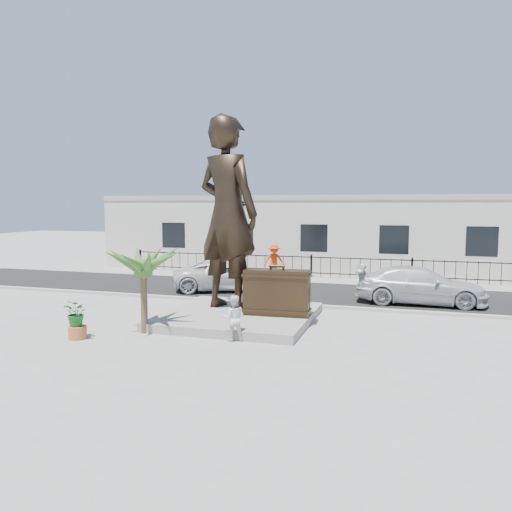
# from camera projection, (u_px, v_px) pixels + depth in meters

# --- Properties ---
(ground) EXTENTS (100.00, 100.00, 0.00)m
(ground) POSITION_uv_depth(u_px,v_px,m) (238.00, 332.00, 16.39)
(ground) COLOR #9E9991
(ground) RESTS_ON ground
(street) EXTENTS (40.00, 7.00, 0.01)m
(street) POSITION_uv_depth(u_px,v_px,m) (292.00, 291.00, 24.00)
(street) COLOR black
(street) RESTS_ON ground
(curb) EXTENTS (40.00, 0.25, 0.12)m
(curb) POSITION_uv_depth(u_px,v_px,m) (274.00, 304.00, 20.67)
(curb) COLOR #A5A399
(curb) RESTS_ON ground
(far_sidewalk) EXTENTS (40.00, 2.50, 0.02)m
(far_sidewalk) POSITION_uv_depth(u_px,v_px,m) (308.00, 279.00, 27.81)
(far_sidewalk) COLOR #9E9991
(far_sidewalk) RESTS_ON ground
(plinth) EXTENTS (5.20, 5.20, 0.30)m
(plinth) POSITION_uv_depth(u_px,v_px,m) (239.00, 316.00, 17.95)
(plinth) COLOR gray
(plinth) RESTS_ON ground
(fence) EXTENTS (22.00, 0.10, 1.20)m
(fence) POSITION_uv_depth(u_px,v_px,m) (311.00, 267.00, 28.50)
(fence) COLOR black
(fence) RESTS_ON ground
(building) EXTENTS (28.00, 7.00, 4.40)m
(building) POSITION_uv_depth(u_px,v_px,m) (324.00, 235.00, 32.33)
(building) COLOR silver
(building) RESTS_ON ground
(statue) EXTENTS (3.01, 2.51, 7.05)m
(statue) POSITION_uv_depth(u_px,v_px,m) (228.00, 214.00, 18.24)
(statue) COLOR black
(statue) RESTS_ON plinth
(suitcase) EXTENTS (2.31, 0.84, 1.60)m
(suitcase) POSITION_uv_depth(u_px,v_px,m) (277.00, 292.00, 17.41)
(suitcase) COLOR #2F2214
(suitcase) RESTS_ON plinth
(tourist) EXTENTS (0.82, 0.72, 1.42)m
(tourist) POSITION_uv_depth(u_px,v_px,m) (234.00, 318.00, 15.22)
(tourist) COLOR white
(tourist) RESTS_ON ground
(car_white) EXTENTS (5.63, 4.07, 1.42)m
(car_white) POSITION_uv_depth(u_px,v_px,m) (227.00, 275.00, 24.16)
(car_white) COLOR silver
(car_white) RESTS_ON street
(car_silver) EXTENTS (5.33, 2.23, 1.54)m
(car_silver) POSITION_uv_depth(u_px,v_px,m) (420.00, 285.00, 20.90)
(car_silver) COLOR silver
(car_silver) RESTS_ON street
(worker) EXTENTS (1.40, 1.15, 1.88)m
(worker) POSITION_uv_depth(u_px,v_px,m) (274.00, 261.00, 28.40)
(worker) COLOR red
(worker) RESTS_ON far_sidewalk
(palm_tree) EXTENTS (1.80, 1.80, 3.20)m
(palm_tree) POSITION_uv_depth(u_px,v_px,m) (145.00, 333.00, 16.24)
(palm_tree) COLOR #325D21
(palm_tree) RESTS_ON ground
(planter) EXTENTS (0.56, 0.56, 0.40)m
(planter) POSITION_uv_depth(u_px,v_px,m) (78.00, 332.00, 15.50)
(planter) COLOR #B55F2F
(planter) RESTS_ON ground
(shrub) EXTENTS (0.89, 0.81, 0.84)m
(shrub) POSITION_uv_depth(u_px,v_px,m) (77.00, 313.00, 15.43)
(shrub) COLOR #1D591E
(shrub) RESTS_ON planter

